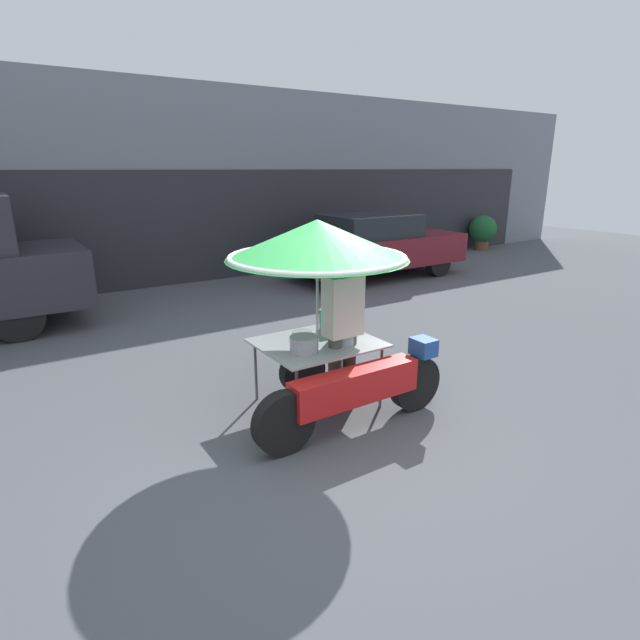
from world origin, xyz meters
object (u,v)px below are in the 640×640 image
object	(u,v)px
vendor_person	(343,325)
potted_plant	(483,230)
parked_car	(375,245)
vendor_motorcycle_cart	(322,266)

from	to	relation	value
vendor_person	potted_plant	xyz separation A→B (m)	(9.90, 6.37, -0.33)
vendor_person	parked_car	bearing A→B (deg)	48.07
vendor_person	parked_car	world-z (taller)	vendor_person
vendor_person	potted_plant	world-z (taller)	vendor_person
parked_car	vendor_motorcycle_cart	bearing A→B (deg)	-133.78
potted_plant	parked_car	bearing A→B (deg)	-165.56
vendor_motorcycle_cart	parked_car	distance (m)	6.70
parked_car	vendor_person	bearing A→B (deg)	-131.93
vendor_person	potted_plant	size ratio (longest dim) A/B	1.57
vendor_motorcycle_cart	parked_car	xyz separation A→B (m)	(4.61, 4.81, -0.76)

